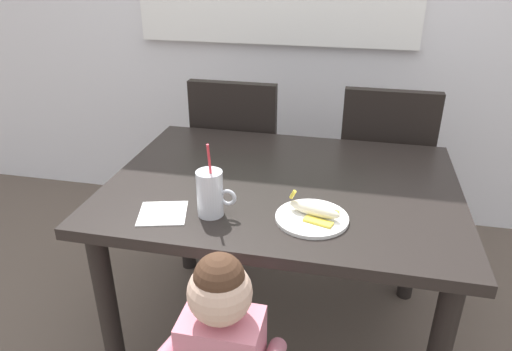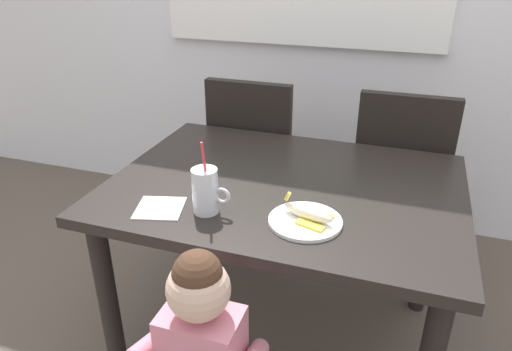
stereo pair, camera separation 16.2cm
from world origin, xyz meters
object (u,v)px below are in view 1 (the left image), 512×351
toddler_standing (222,350)px  peeled_banana (315,210)px  dining_table (282,206)px  paper_napkin (163,213)px  dining_chair_right (382,167)px  milk_cup (210,196)px  dining_chair_left (239,156)px  snack_plate (312,218)px

toddler_standing → peeled_banana: toddler_standing is taller
dining_table → paper_napkin: size_ratio=8.37×
dining_chair_right → milk_cup: bearing=58.6°
milk_cup → paper_napkin: milk_cup is taller
dining_chair_left → toddler_standing: 1.29m
peeled_banana → dining_table: bearing=120.4°
toddler_standing → dining_chair_left: bearing=102.1°
dining_chair_right → toddler_standing: (-0.45, -1.28, -0.02)m
dining_chair_right → dining_table: bearing=59.6°
dining_chair_left → peeled_banana: size_ratio=5.48×
dining_table → milk_cup: (-0.19, -0.28, 0.17)m
dining_chair_left → snack_plate: bearing=117.5°
dining_chair_left → dining_chair_right: 0.72m
toddler_standing → snack_plate: bearing=62.4°
toddler_standing → milk_cup: milk_cup is taller
toddler_standing → milk_cup: bearing=110.5°
dining_chair_right → toddler_standing: bearing=70.6°
milk_cup → paper_napkin: size_ratio=1.68×
dining_table → snack_plate: size_ratio=5.46×
toddler_standing → snack_plate: toddler_standing is taller
dining_chair_left → milk_cup: bearing=98.9°
snack_plate → milk_cup: bearing=-173.8°
dining_table → snack_plate: (0.13, -0.24, 0.11)m
snack_plate → paper_napkin: size_ratio=1.53×
dining_table → milk_cup: bearing=-123.8°
paper_napkin → peeled_banana: bearing=9.0°
dining_chair_left → toddler_standing: bearing=102.1°
dining_chair_left → toddler_standing: size_ratio=1.15×
peeled_banana → paper_napkin: 0.48m
dining_table → dining_chair_left: 0.73m
milk_cup → paper_napkin: (-0.15, -0.03, -0.06)m
dining_chair_right → paper_napkin: 1.24m
dining_chair_right → paper_napkin: bearing=53.3°
milk_cup → snack_plate: bearing=6.2°
dining_chair_right → peeled_banana: bearing=74.4°
dining_chair_left → dining_chair_right: bearing=-178.3°
snack_plate → paper_napkin: bearing=-171.9°
dining_chair_left → snack_plate: dining_chair_left is taller
toddler_standing → paper_napkin: size_ratio=5.59×
dining_chair_left → paper_napkin: size_ratio=6.40×
peeled_banana → snack_plate: bearing=-129.7°
milk_cup → paper_napkin: bearing=-168.0°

